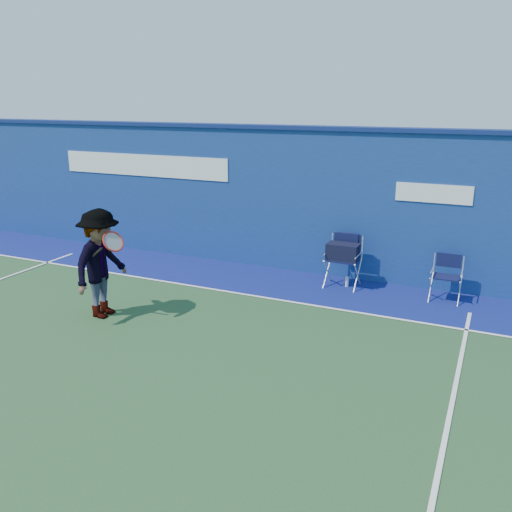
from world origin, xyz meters
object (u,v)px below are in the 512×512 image
at_px(directors_chair_right, 445,287).
at_px(tennis_player, 101,264).
at_px(water_bottle, 347,282).
at_px(directors_chair_left, 343,265).

bearing_deg(directors_chair_right, tennis_player, -148.94).
relative_size(water_bottle, tennis_player, 0.12).
relative_size(directors_chair_right, tennis_player, 0.46).
distance_m(directors_chair_left, directors_chair_right, 1.96).
bearing_deg(water_bottle, directors_chair_right, 0.29).
distance_m(directors_chair_right, tennis_player, 6.21).
xyz_separation_m(water_bottle, tennis_player, (-3.43, -3.17, 0.83)).
bearing_deg(directors_chair_left, directors_chair_right, 0.59).
relative_size(directors_chair_left, directors_chair_right, 1.22).
distance_m(directors_chair_left, water_bottle, 0.35).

